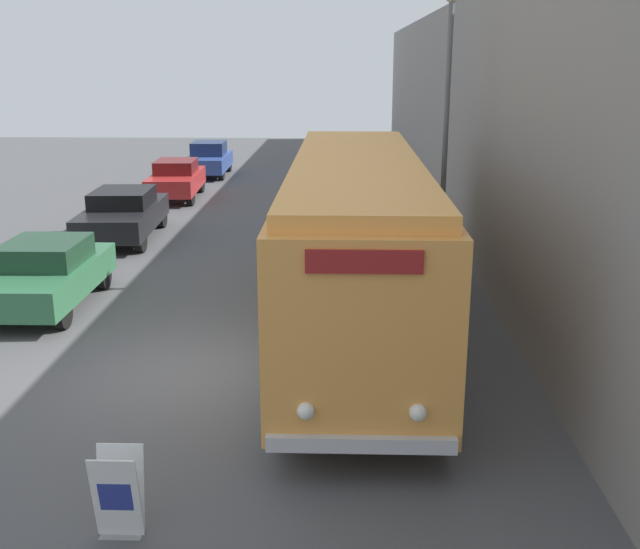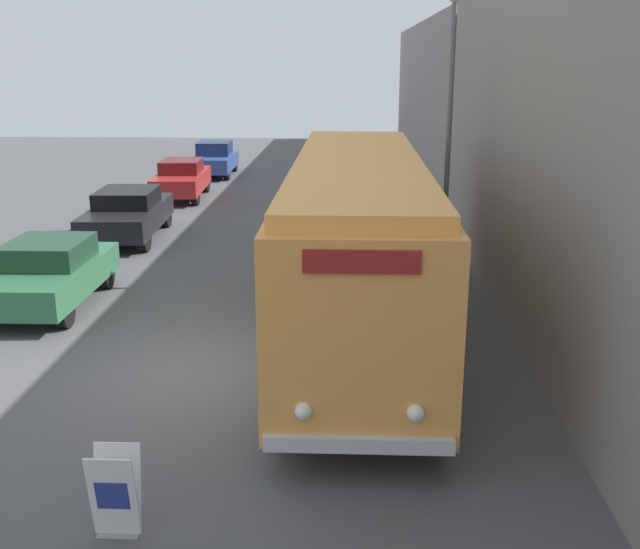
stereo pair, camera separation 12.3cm
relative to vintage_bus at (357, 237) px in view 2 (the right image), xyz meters
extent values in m
plane|color=#4C4C4F|center=(-2.93, -2.11, -1.93)|extent=(80.00, 80.00, 0.00)
cube|color=gray|center=(3.17, 7.89, 1.51)|extent=(0.30, 60.00, 6.88)
cylinder|color=black|center=(-1.09, -4.16, -1.44)|extent=(0.28, 0.98, 0.98)
cylinder|color=black|center=(1.09, -4.16, -1.44)|extent=(0.28, 0.98, 0.98)
cylinder|color=black|center=(-1.09, 4.18, -1.44)|extent=(0.28, 0.98, 0.98)
cylinder|color=black|center=(1.09, 4.18, -1.44)|extent=(0.28, 0.98, 0.98)
cube|color=#EF9E47|center=(0.00, 0.01, -0.09)|extent=(2.50, 11.14, 2.71)
cube|color=#FEA74B|center=(0.00, 0.01, 1.39)|extent=(2.30, 10.69, 0.24)
cube|color=silver|center=(0.00, -5.62, -1.32)|extent=(2.38, 0.12, 0.20)
sphere|color=white|center=(-0.69, -5.59, -0.89)|extent=(0.22, 0.22, 0.22)
sphere|color=white|center=(0.69, -5.59, -0.89)|extent=(0.22, 0.22, 0.22)
cube|color=maroon|center=(0.00, -5.58, 1.02)|extent=(1.38, 0.06, 0.28)
cube|color=gray|center=(-2.73, -6.67, -1.92)|extent=(0.48, 0.22, 0.01)
cube|color=white|center=(-2.73, -6.76, -1.40)|extent=(0.53, 0.21, 1.05)
cube|color=white|center=(-2.73, -6.58, -1.40)|extent=(0.53, 0.21, 1.05)
cube|color=navy|center=(-2.73, -6.78, -1.38)|extent=(0.37, 0.07, 0.37)
cylinder|color=#595E60|center=(2.07, 3.36, 1.30)|extent=(0.12, 0.12, 6.45)
cylinder|color=black|center=(-5.85, 0.01, -1.60)|extent=(0.22, 0.65, 0.65)
cylinder|color=black|center=(-7.49, 2.70, -1.60)|extent=(0.22, 0.65, 0.65)
cylinder|color=black|center=(-5.87, 2.72, -1.60)|extent=(0.22, 0.65, 0.65)
cube|color=#2D6642|center=(-6.67, 1.35, -1.29)|extent=(1.92, 4.13, 0.63)
cube|color=#193824|center=(-6.67, 1.46, -0.73)|extent=(1.62, 1.86, 0.50)
cylinder|color=black|center=(-7.56, 6.10, -1.58)|extent=(0.22, 0.70, 0.70)
cylinder|color=black|center=(-5.90, 6.18, -1.58)|extent=(0.22, 0.70, 0.70)
cylinder|color=black|center=(-7.72, 9.32, -1.58)|extent=(0.22, 0.70, 0.70)
cylinder|color=black|center=(-6.07, 9.41, -1.58)|extent=(0.22, 0.70, 0.70)
cube|color=black|center=(-6.81, 7.75, -1.25)|extent=(2.16, 4.72, 0.65)
cube|color=black|center=(-6.82, 7.87, -0.69)|extent=(1.74, 2.17, 0.48)
cylinder|color=black|center=(-7.34, 13.08, -1.58)|extent=(0.22, 0.70, 0.70)
cylinder|color=black|center=(-5.88, 13.15, -1.58)|extent=(0.22, 0.70, 0.70)
cylinder|color=black|center=(-7.49, 15.94, -1.58)|extent=(0.22, 0.70, 0.70)
cylinder|color=black|center=(-6.03, 16.02, -1.58)|extent=(0.22, 0.70, 0.70)
cube|color=#A52323|center=(-6.69, 14.55, -1.26)|extent=(1.95, 4.35, 0.64)
cube|color=#5B1313|center=(-6.69, 14.65, -0.69)|extent=(1.56, 2.00, 0.49)
cylinder|color=black|center=(-7.15, 19.13, -1.62)|extent=(0.22, 0.62, 0.62)
cylinder|color=black|center=(-5.69, 19.17, -1.62)|extent=(0.22, 0.62, 0.62)
cylinder|color=black|center=(-7.23, 21.85, -1.62)|extent=(0.22, 0.62, 0.62)
cylinder|color=black|center=(-5.77, 21.89, -1.62)|extent=(0.22, 0.62, 0.62)
cube|color=#2D478C|center=(-6.46, 20.51, -1.29)|extent=(1.83, 4.16, 0.65)
cube|color=#19274D|center=(-6.46, 20.61, -0.67)|extent=(1.51, 1.89, 0.60)
camera|label=1|loc=(-0.25, -13.95, 3.27)|focal=42.00mm
camera|label=2|loc=(-0.13, -13.94, 3.27)|focal=42.00mm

